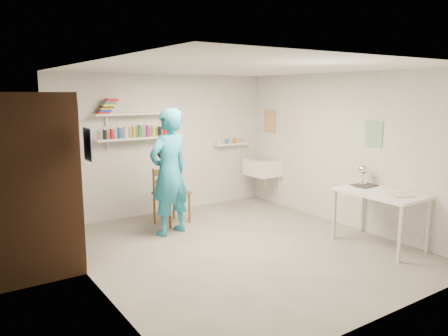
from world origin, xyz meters
TOP-DOWN VIEW (x-y plane):
  - floor at (0.00, 0.00)m, footprint 4.00×4.50m
  - ceiling at (0.00, 0.00)m, footprint 4.00×4.50m
  - wall_back at (0.00, 2.26)m, footprint 4.00×0.02m
  - wall_front at (0.00, -2.26)m, footprint 4.00×0.02m
  - wall_left at (-2.01, 0.00)m, footprint 0.02×4.50m
  - wall_right at (2.01, 0.00)m, footprint 0.02×4.50m
  - doorway_recess at (-1.99, 1.05)m, footprint 0.02×0.90m
  - corridor_box at (-2.70, 1.05)m, footprint 1.40×1.50m
  - door_lintel at (-1.97, 1.05)m, footprint 0.06×1.05m
  - door_jamb_near at (-1.97, 0.55)m, footprint 0.06×0.10m
  - door_jamb_far at (-1.97, 1.55)m, footprint 0.06×0.10m
  - shelf_lower at (-0.50, 2.13)m, footprint 1.50×0.22m
  - shelf_upper at (-0.50, 2.13)m, footprint 1.50×0.22m
  - ledge_shelf at (1.35, 2.17)m, footprint 0.70×0.14m
  - poster_left at (-1.99, 0.05)m, footprint 0.01×0.28m
  - poster_right_a at (1.99, 1.80)m, footprint 0.01×0.34m
  - poster_right_b at (1.99, -0.55)m, footprint 0.01×0.30m
  - belfast_sink at (1.75, 1.70)m, footprint 0.48×0.60m
  - man at (-0.51, 1.09)m, footprint 0.78×0.61m
  - wall_clock at (-0.45, 1.30)m, footprint 0.33×0.12m
  - wooden_chair at (-0.24, 1.55)m, footprint 0.56×0.54m
  - work_table at (1.64, -0.99)m, footprint 0.69×1.14m
  - desk_lamp at (1.83, -0.53)m, footprint 0.14×0.14m
  - spray_cans at (-0.50, 2.13)m, footprint 1.34×0.06m
  - book_stack at (-1.03, 2.13)m, footprint 0.32×0.14m
  - ledge_pots at (1.35, 2.17)m, footprint 0.48×0.07m
  - papers at (1.64, -0.99)m, footprint 0.30×0.22m

SIDE VIEW (x-z plane):
  - floor at x=0.00m, z-range -0.02..0.00m
  - work_table at x=1.64m, z-range 0.00..0.76m
  - wooden_chair at x=-0.24m, z-range 0.00..1.00m
  - belfast_sink at x=1.75m, z-range 0.55..0.85m
  - papers at x=1.64m, z-range 0.76..0.78m
  - man at x=-0.51m, z-range 0.00..1.87m
  - desk_lamp at x=1.83m, z-range 0.91..1.05m
  - doorway_recess at x=-1.99m, z-range 0.00..2.00m
  - door_jamb_near at x=-1.97m, z-range 0.00..2.00m
  - door_jamb_far at x=-1.97m, z-range 0.00..2.00m
  - corridor_box at x=-2.70m, z-range 0.00..2.10m
  - ledge_shelf at x=1.35m, z-range 1.11..1.14m
  - ledge_pots at x=1.35m, z-range 1.14..1.22m
  - wall_back at x=0.00m, z-range 0.00..2.40m
  - wall_front at x=0.00m, z-range 0.00..2.40m
  - wall_left at x=-2.01m, z-range 0.00..2.40m
  - wall_right at x=2.01m, z-range 0.00..2.40m
  - wall_clock at x=-0.45m, z-range 1.08..1.42m
  - shelf_lower at x=-0.50m, z-range 1.34..1.36m
  - spray_cans at x=-0.50m, z-range 1.36..1.53m
  - poster_right_b at x=1.99m, z-range 1.31..1.69m
  - poster_left at x=-1.99m, z-range 1.37..1.73m
  - poster_right_a at x=1.99m, z-range 1.34..1.76m
  - shelf_upper at x=-0.50m, z-range 1.74..1.76m
  - book_stack at x=-1.03m, z-range 1.77..1.99m
  - door_lintel at x=-1.97m, z-range 2.00..2.10m
  - ceiling at x=0.00m, z-range 2.40..2.42m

